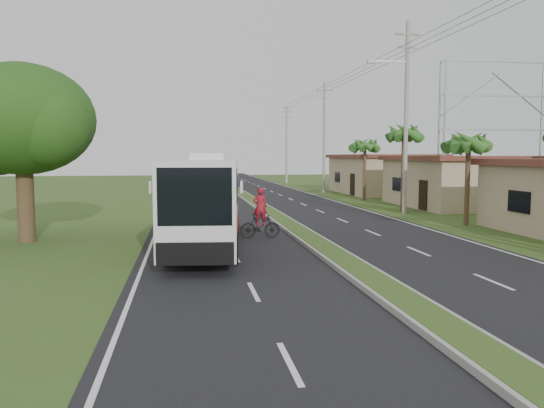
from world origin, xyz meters
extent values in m
plane|color=#3A531E|center=(0.00, 0.00, 0.00)|extent=(180.00, 180.00, 0.00)
cube|color=black|center=(0.00, 20.00, 0.01)|extent=(14.00, 160.00, 0.02)
cube|color=gray|center=(0.00, 20.00, 0.10)|extent=(1.20, 160.00, 0.17)
cube|color=#3A531E|center=(0.00, 20.00, 0.18)|extent=(0.95, 160.00, 0.02)
cube|color=silver|center=(-6.70, 20.00, 0.00)|extent=(0.12, 160.00, 0.01)
cube|color=silver|center=(6.70, 20.00, 0.00)|extent=(0.12, 160.00, 0.01)
cube|color=tan|center=(14.00, 22.00, 1.68)|extent=(7.00, 10.00, 3.35)
cube|color=#55281E|center=(14.00, 22.00, 3.51)|extent=(7.60, 10.60, 0.32)
cube|color=tan|center=(14.00, 36.00, 1.75)|extent=(8.00, 11.00, 3.50)
cube|color=#55281E|center=(14.00, 36.00, 3.66)|extent=(8.60, 11.60, 0.32)
cylinder|color=#473321|center=(9.40, 12.00, 2.30)|extent=(0.26, 0.26, 4.60)
cylinder|color=#473321|center=(8.80, 19.00, 2.70)|extent=(0.26, 0.26, 5.40)
cylinder|color=#473321|center=(9.30, 28.00, 2.40)|extent=(0.26, 0.26, 4.80)
cylinder|color=#473321|center=(-12.00, 10.00, 2.00)|extent=(0.70, 0.70, 4.00)
ellipsoid|color=#234813|center=(-12.00, 10.00, 5.20)|extent=(6.00, 6.00, 4.68)
sphere|color=#234813|center=(-10.80, 9.00, 4.90)|extent=(3.40, 3.40, 3.40)
cylinder|color=gray|center=(8.50, 18.00, 6.00)|extent=(0.28, 0.28, 12.00)
cube|color=gray|center=(8.50, 18.00, 11.20)|extent=(1.60, 0.12, 0.12)
cube|color=gray|center=(8.50, 18.00, 10.40)|extent=(1.20, 0.10, 0.10)
cube|color=gray|center=(7.30, 18.00, 9.50)|extent=(2.40, 0.10, 0.10)
cylinder|color=gray|center=(8.50, 38.00, 5.50)|extent=(0.28, 0.28, 11.00)
cube|color=gray|center=(8.50, 38.00, 10.20)|extent=(1.60, 0.12, 0.12)
cube|color=gray|center=(8.50, 38.00, 9.40)|extent=(1.20, 0.10, 0.10)
cylinder|color=gray|center=(8.50, 58.00, 5.25)|extent=(0.28, 0.28, 10.50)
cube|color=gray|center=(8.50, 58.00, 9.70)|extent=(1.60, 0.12, 0.12)
cube|color=gray|center=(8.50, 58.00, 8.90)|extent=(1.20, 0.10, 0.10)
cylinder|color=gray|center=(17.00, 29.50, 6.00)|extent=(0.18, 0.18, 12.00)
cylinder|color=gray|center=(17.00, 30.50, 6.00)|extent=(0.18, 0.18, 12.00)
cylinder|color=gray|center=(27.00, 30.50, 6.00)|extent=(0.18, 0.18, 12.00)
cube|color=gray|center=(22.00, 30.00, 6.00)|extent=(10.00, 0.14, 0.14)
cube|color=gray|center=(22.00, 30.00, 9.00)|extent=(10.00, 0.14, 0.14)
cube|color=gray|center=(22.00, 30.00, 12.00)|extent=(10.00, 0.14, 0.14)
cube|color=silver|center=(-4.42, 7.57, 1.97)|extent=(3.59, 11.86, 3.07)
cube|color=black|center=(-4.36, 8.15, 2.65)|extent=(3.41, 9.54, 1.23)
cube|color=black|center=(-5.00, 1.82, 2.46)|extent=(2.19, 0.36, 1.72)
cube|color=#A9230E|center=(-4.54, 6.41, 1.36)|extent=(2.98, 5.28, 0.54)
cube|color=#EBB113|center=(-4.39, 7.86, 1.11)|extent=(2.76, 3.15, 0.24)
cube|color=silver|center=(-4.30, 8.73, 3.64)|extent=(1.59, 2.46, 0.27)
cylinder|color=black|center=(-5.88, 4.00, 0.51)|extent=(0.41, 1.04, 1.01)
cylinder|color=black|center=(-3.70, 3.78, 0.51)|extent=(0.41, 1.04, 1.01)
cylinder|color=black|center=(-5.20, 10.78, 0.51)|extent=(0.41, 1.04, 1.01)
cylinder|color=black|center=(-3.02, 10.56, 0.51)|extent=(0.41, 1.04, 1.01)
cube|color=white|center=(-2.28, 52.40, 1.63)|extent=(3.16, 10.86, 2.98)
cube|color=black|center=(-2.32, 52.87, 2.52)|extent=(2.99, 8.08, 1.01)
cube|color=orange|center=(-2.21, 51.47, 1.06)|extent=(2.77, 5.29, 0.33)
cylinder|color=black|center=(-2.96, 47.91, 0.45)|extent=(0.35, 0.91, 0.89)
cylinder|color=black|center=(-0.92, 48.07, 0.45)|extent=(0.35, 0.91, 0.89)
cylinder|color=black|center=(-3.61, 56.27, 0.45)|extent=(0.35, 0.91, 0.89)
cylinder|color=black|center=(-1.57, 56.43, 0.45)|extent=(0.35, 0.91, 0.89)
imported|color=black|center=(-2.00, 9.39, 0.53)|extent=(1.80, 0.59, 1.07)
imported|color=maroon|center=(-2.00, 9.39, 1.41)|extent=(0.64, 0.44, 1.71)
camera|label=1|loc=(-5.26, -13.86, 3.65)|focal=35.00mm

